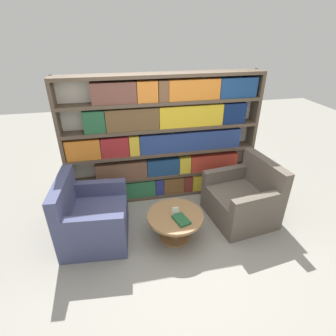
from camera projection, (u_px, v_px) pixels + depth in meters
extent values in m
plane|color=gray|center=(181.00, 244.00, 3.60)|extent=(14.00, 14.00, 0.00)
cube|color=silver|center=(162.00, 137.00, 4.31)|extent=(3.10, 0.05, 2.06)
cube|color=brown|center=(63.00, 148.00, 3.93)|extent=(0.05, 0.30, 2.06)
cube|color=brown|center=(251.00, 133.00, 4.48)|extent=(0.05, 0.30, 2.06)
cube|color=brown|center=(163.00, 192.00, 4.69)|extent=(3.00, 0.30, 0.05)
cube|color=brown|center=(163.00, 173.00, 4.50)|extent=(3.00, 0.30, 0.05)
cube|color=brown|center=(163.00, 152.00, 4.30)|extent=(3.00, 0.30, 0.05)
cube|color=brown|center=(163.00, 128.00, 4.11)|extent=(3.00, 0.30, 0.05)
cube|color=brown|center=(163.00, 102.00, 3.91)|extent=(3.00, 0.30, 0.05)
cube|color=brown|center=(162.00, 75.00, 3.73)|extent=(3.00, 0.30, 0.05)
cube|color=#2D7247|center=(122.00, 189.00, 4.45)|extent=(1.13, 0.20, 0.30)
cube|color=navy|center=(159.00, 185.00, 4.57)|extent=(0.14, 0.20, 0.30)
cube|color=brown|center=(173.00, 183.00, 4.61)|extent=(0.36, 0.20, 0.30)
cube|color=maroon|center=(187.00, 182.00, 4.66)|extent=(0.14, 0.20, 0.30)
cube|color=gold|center=(214.00, 179.00, 4.75)|extent=(0.83, 0.20, 0.30)
cube|color=brown|center=(121.00, 170.00, 4.28)|extent=(0.82, 0.20, 0.28)
cube|color=navy|center=(163.00, 166.00, 4.40)|extent=(0.54, 0.20, 0.28)
cube|color=gold|center=(184.00, 164.00, 4.46)|extent=(0.19, 0.20, 0.28)
cube|color=#B43425|center=(213.00, 161.00, 4.56)|extent=(0.83, 0.20, 0.28)
cube|color=orange|center=(83.00, 149.00, 3.97)|extent=(0.51, 0.20, 0.32)
cube|color=maroon|center=(115.00, 146.00, 4.06)|extent=(0.42, 0.20, 0.32)
cube|color=gold|center=(134.00, 144.00, 4.11)|extent=(0.15, 0.20, 0.32)
cube|color=navy|center=(190.00, 140.00, 4.28)|extent=(1.66, 0.20, 0.32)
cube|color=#235735|center=(94.00, 121.00, 3.81)|extent=(0.31, 0.20, 0.33)
cube|color=brown|center=(132.00, 119.00, 3.91)|extent=(0.78, 0.20, 0.33)
cube|color=gold|center=(190.00, 115.00, 4.07)|extent=(1.01, 0.20, 0.33)
cube|color=navy|center=(232.00, 112.00, 4.20)|extent=(0.37, 0.20, 0.33)
cube|color=brown|center=(114.00, 93.00, 3.68)|extent=(0.63, 0.20, 0.30)
cube|color=orange|center=(147.00, 91.00, 3.76)|extent=(0.30, 0.20, 0.30)
cube|color=brown|center=(163.00, 90.00, 3.81)|extent=(0.14, 0.20, 0.30)
cube|color=orange|center=(193.00, 89.00, 3.89)|extent=(0.78, 0.20, 0.30)
cube|color=navy|center=(237.00, 87.00, 4.01)|extent=(0.59, 0.20, 0.30)
cube|color=#42476B|center=(96.00, 224.00, 3.63)|extent=(0.93, 1.01, 0.45)
cube|color=#42476B|center=(63.00, 198.00, 3.37)|extent=(0.22, 0.95, 0.49)
cube|color=#42476B|center=(94.00, 225.00, 3.13)|extent=(0.73, 0.18, 0.22)
cube|color=#42476B|center=(101.00, 188.00, 3.84)|extent=(0.73, 0.18, 0.22)
cube|color=brown|center=(240.00, 205.00, 4.02)|extent=(0.98, 1.05, 0.45)
cube|color=brown|center=(264.00, 175.00, 3.90)|extent=(0.27, 0.95, 0.49)
cube|color=brown|center=(224.00, 175.00, 4.17)|extent=(0.73, 0.22, 0.22)
cube|color=brown|center=(255.00, 203.00, 3.50)|extent=(0.73, 0.22, 0.22)
cylinder|color=olive|center=(175.00, 227.00, 3.64)|extent=(0.14, 0.14, 0.36)
cylinder|color=olive|center=(175.00, 236.00, 3.72)|extent=(0.42, 0.42, 0.03)
cylinder|color=olive|center=(175.00, 216.00, 3.54)|extent=(0.77, 0.77, 0.04)
cube|color=black|center=(175.00, 214.00, 3.53)|extent=(0.05, 0.06, 0.01)
cube|color=silver|center=(175.00, 211.00, 3.50)|extent=(0.08, 0.01, 0.13)
cube|color=#1E512D|center=(182.00, 220.00, 3.42)|extent=(0.22, 0.28, 0.03)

